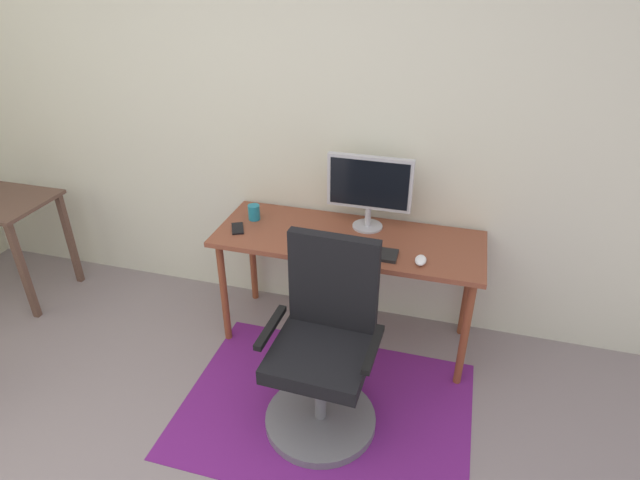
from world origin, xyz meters
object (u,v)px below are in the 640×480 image
at_px(desk, 348,248).
at_px(computer_mouse, 421,260).
at_px(monitor, 369,186).
at_px(coffee_cup, 254,212).
at_px(side_table, 6,219).
at_px(cell_phone, 238,228).
at_px(keyboard, 358,251).
at_px(office_chair, 324,359).

bearing_deg(desk, computer_mouse, -21.70).
relative_size(desk, monitor, 3.14).
height_order(desk, monitor, monitor).
bearing_deg(coffee_cup, computer_mouse, -12.67).
bearing_deg(side_table, cell_phone, 2.21).
bearing_deg(keyboard, side_table, 179.90).
bearing_deg(office_chair, computer_mouse, 53.86).
bearing_deg(keyboard, office_chair, -95.79).
height_order(coffee_cup, office_chair, office_chair).
distance_m(desk, coffee_cup, 0.62).
relative_size(computer_mouse, cell_phone, 0.74).
bearing_deg(side_table, coffee_cup, 7.08).
height_order(keyboard, office_chair, office_chair).
relative_size(desk, cell_phone, 11.09).
xyz_separation_m(computer_mouse, side_table, (-2.77, 0.02, -0.15)).
xyz_separation_m(cell_phone, office_chair, (0.70, -0.59, -0.34)).
xyz_separation_m(coffee_cup, side_table, (-1.72, -0.21, -0.18)).
bearing_deg(cell_phone, desk, -18.17).
xyz_separation_m(coffee_cup, cell_phone, (-0.05, -0.15, -0.04)).
height_order(keyboard, side_table, keyboard).
height_order(computer_mouse, cell_phone, computer_mouse).
distance_m(keyboard, cell_phone, 0.75).
relative_size(desk, computer_mouse, 14.93).
relative_size(keyboard, office_chair, 0.42).
relative_size(desk, office_chair, 1.52).
relative_size(monitor, computer_mouse, 4.75).
distance_m(desk, cell_phone, 0.67).
relative_size(coffee_cup, side_table, 0.13).
bearing_deg(monitor, office_chair, -92.93).
bearing_deg(monitor, keyboard, -88.05).
bearing_deg(monitor, desk, -119.10).
bearing_deg(computer_mouse, cell_phone, 175.56).
xyz_separation_m(computer_mouse, coffee_cup, (-1.04, 0.23, 0.03)).
bearing_deg(coffee_cup, desk, -5.79).
bearing_deg(side_table, office_chair, -12.39).
relative_size(monitor, coffee_cup, 5.26).
relative_size(desk, side_table, 2.11).
distance_m(coffee_cup, side_table, 1.75).
height_order(keyboard, coffee_cup, coffee_cup).
bearing_deg(office_chair, cell_phone, 141.85).
relative_size(computer_mouse, coffee_cup, 1.11).
bearing_deg(desk, monitor, 60.90).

